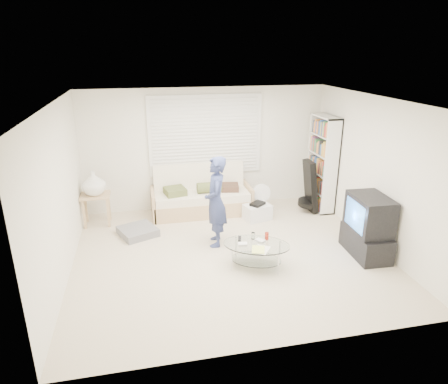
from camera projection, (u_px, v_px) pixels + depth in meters
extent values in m
plane|color=beige|center=(229.00, 254.00, 6.62)|extent=(5.00, 5.00, 0.00)
cube|color=white|center=(206.00, 149.00, 8.26)|extent=(5.00, 0.02, 2.50)
cube|color=white|center=(278.00, 251.00, 4.12)|extent=(5.00, 0.02, 2.50)
cube|color=white|center=(59.00, 195.00, 5.70)|extent=(0.02, 4.50, 2.50)
cube|color=white|center=(375.00, 173.00, 6.68)|extent=(0.02, 4.50, 2.50)
cube|color=white|center=(230.00, 101.00, 5.76)|extent=(5.00, 4.50, 0.02)
cube|color=white|center=(206.00, 135.00, 8.13)|extent=(2.32, 0.06, 1.62)
cube|color=black|center=(206.00, 135.00, 8.11)|extent=(2.20, 0.01, 1.50)
cube|color=silver|center=(206.00, 135.00, 8.09)|extent=(2.16, 0.04, 1.50)
cube|color=silver|center=(206.00, 135.00, 8.11)|extent=(2.32, 0.08, 1.62)
cube|color=tan|center=(202.00, 206.00, 8.21)|extent=(1.96, 0.78, 0.31)
cube|color=silver|center=(202.00, 196.00, 8.11)|extent=(1.88, 0.72, 0.16)
cube|color=silver|center=(199.00, 177.00, 8.32)|extent=(1.88, 0.22, 0.60)
cube|color=tan|center=(153.00, 204.00, 7.98)|extent=(0.06, 0.78, 0.55)
cube|color=tan|center=(248.00, 197.00, 8.37)|extent=(0.06, 0.78, 0.55)
cube|color=#535A30|center=(175.00, 191.00, 7.93)|extent=(0.46, 0.46, 0.14)
cylinder|color=#535A30|center=(209.00, 187.00, 8.02)|extent=(0.49, 0.22, 0.22)
cube|color=#452F22|center=(230.00, 187.00, 8.18)|extent=(0.41, 0.41, 0.12)
cube|color=slate|center=(138.00, 231.00, 7.28)|extent=(0.80, 0.80, 0.14)
cube|color=tan|center=(95.00, 195.00, 7.54)|extent=(0.54, 0.43, 0.04)
cube|color=tan|center=(84.00, 214.00, 7.45)|extent=(0.04, 0.04, 0.59)
cube|color=tan|center=(108.00, 213.00, 7.54)|extent=(0.04, 0.04, 0.59)
cube|color=tan|center=(86.00, 208.00, 7.75)|extent=(0.04, 0.04, 0.59)
cube|color=tan|center=(109.00, 206.00, 7.84)|extent=(0.04, 0.04, 0.59)
imported|color=white|center=(94.00, 183.00, 7.45)|extent=(0.44, 0.44, 0.46)
cube|color=white|center=(323.00, 164.00, 8.21)|extent=(0.31, 0.82, 1.96)
cube|color=black|center=(310.00, 186.00, 8.14)|extent=(0.27, 0.39, 1.08)
cylinder|color=black|center=(307.00, 203.00, 8.25)|extent=(0.39, 0.40, 0.15)
cylinder|color=white|center=(261.00, 212.00, 8.29)|extent=(0.26, 0.26, 0.03)
cylinder|color=white|center=(261.00, 205.00, 8.23)|extent=(0.04, 0.04, 0.32)
cylinder|color=white|center=(261.00, 193.00, 8.14)|extent=(0.38, 0.15, 0.38)
cylinder|color=white|center=(261.00, 193.00, 8.14)|extent=(0.10, 0.07, 0.10)
cube|color=white|center=(257.00, 212.00, 7.92)|extent=(0.58, 0.47, 0.30)
cube|color=black|center=(258.00, 204.00, 7.85)|extent=(0.35, 0.34, 0.05)
cube|color=black|center=(366.00, 243.00, 6.56)|extent=(0.54, 0.96, 0.42)
cube|color=black|center=(370.00, 214.00, 6.38)|extent=(0.55, 0.80, 0.60)
cube|color=#54AAFF|center=(355.00, 215.00, 6.34)|extent=(0.05, 0.60, 0.46)
ellipsoid|color=silver|center=(256.00, 245.00, 6.14)|extent=(1.20, 1.00, 0.02)
ellipsoid|color=silver|center=(256.00, 260.00, 6.22)|extent=(0.91, 0.76, 0.01)
cylinder|color=silver|center=(232.00, 260.00, 6.07)|extent=(0.03, 0.03, 0.35)
cylinder|color=silver|center=(278.00, 265.00, 5.95)|extent=(0.03, 0.03, 0.35)
cylinder|color=silver|center=(236.00, 248.00, 6.45)|extent=(0.03, 0.03, 0.35)
cylinder|color=silver|center=(280.00, 252.00, 6.33)|extent=(0.03, 0.03, 0.35)
cube|color=white|center=(243.00, 244.00, 6.09)|extent=(0.15, 0.11, 0.04)
cube|color=white|center=(260.00, 241.00, 6.20)|extent=(0.16, 0.17, 0.04)
cylinder|color=silver|center=(253.00, 236.00, 6.28)|extent=(0.06, 0.06, 0.11)
cylinder|color=red|center=(267.00, 236.00, 6.26)|extent=(0.06, 0.06, 0.12)
cube|color=black|center=(240.00, 239.00, 6.28)|extent=(0.09, 0.17, 0.02)
cube|color=white|center=(262.00, 250.00, 5.96)|extent=(0.33, 0.35, 0.01)
cube|color=#E3F069|center=(258.00, 249.00, 5.95)|extent=(0.25, 0.30, 0.01)
imported|color=navy|center=(216.00, 202.00, 6.72)|extent=(0.45, 0.62, 1.57)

